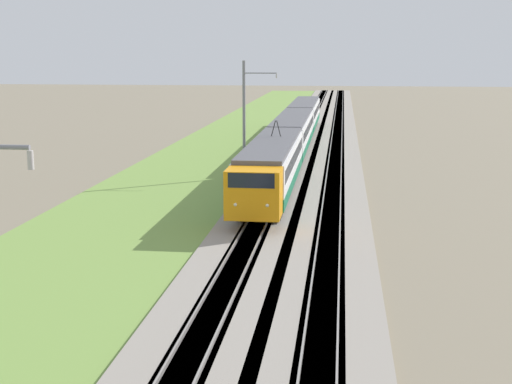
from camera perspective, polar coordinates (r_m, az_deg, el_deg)
ballast_main at (r=56.57m, az=2.34°, el=1.76°), size 240.00×4.40×0.30m
ballast_adjacent at (r=56.40m, az=6.29°, el=1.67°), size 240.00×4.40×0.30m
track_main at (r=56.57m, az=2.34°, el=1.77°), size 240.00×1.57×0.45m
track_adjacent at (r=56.40m, az=6.29°, el=1.68°), size 240.00×1.57×0.45m
grass_verge at (r=57.50m, az=-4.32°, el=1.80°), size 240.00×12.23×0.12m
passenger_train at (r=64.60m, az=2.96°, el=4.80°), size 58.84×2.94×4.84m
catenary_mast_mid at (r=53.03m, az=-0.90°, el=5.90°), size 0.22×2.56×8.75m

